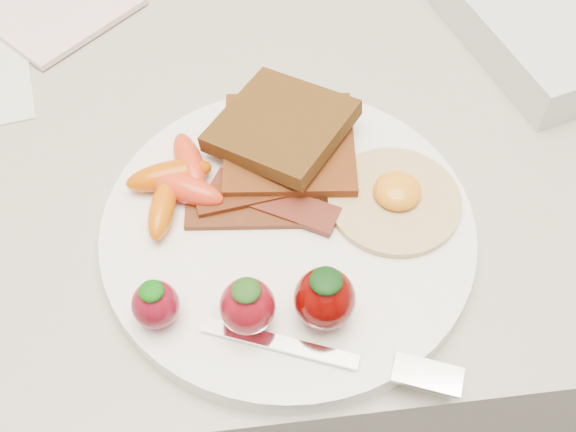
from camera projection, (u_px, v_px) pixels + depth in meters
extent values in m
cube|color=gray|center=(269.00, 323.00, 0.99)|extent=(2.00, 0.60, 0.90)
cylinder|color=white|center=(288.00, 231.00, 0.53)|extent=(0.27, 0.27, 0.02)
cube|color=#391F0D|center=(289.00, 146.00, 0.55)|extent=(0.11, 0.11, 0.01)
cube|color=#301C09|center=(281.00, 126.00, 0.54)|extent=(0.13, 0.13, 0.02)
cylinder|color=#C8B696|center=(394.00, 201.00, 0.53)|extent=(0.13, 0.13, 0.01)
ellipsoid|color=orange|center=(397.00, 191.00, 0.52)|extent=(0.05, 0.05, 0.02)
cube|color=#43190F|center=(253.00, 214.00, 0.52)|extent=(0.10, 0.03, 0.00)
cube|color=#360E0B|center=(273.00, 201.00, 0.52)|extent=(0.10, 0.07, 0.00)
cube|color=black|center=(261.00, 190.00, 0.53)|extent=(0.10, 0.04, 0.00)
ellipsoid|color=#BD4B00|center=(169.00, 175.00, 0.53)|extent=(0.07, 0.03, 0.02)
ellipsoid|color=red|center=(185.00, 189.00, 0.52)|extent=(0.06, 0.05, 0.02)
ellipsoid|color=#C95702|center=(162.00, 210.00, 0.51)|extent=(0.03, 0.05, 0.02)
ellipsoid|color=red|center=(189.00, 162.00, 0.54)|extent=(0.03, 0.06, 0.02)
ellipsoid|color=maroon|center=(156.00, 305.00, 0.46)|extent=(0.03, 0.03, 0.03)
ellipsoid|color=#0A5108|center=(151.00, 291.00, 0.45)|extent=(0.02, 0.02, 0.01)
ellipsoid|color=maroon|center=(248.00, 306.00, 0.46)|extent=(0.04, 0.04, 0.04)
ellipsoid|color=#183D0F|center=(246.00, 290.00, 0.44)|extent=(0.02, 0.02, 0.01)
ellipsoid|color=#510200|center=(325.00, 299.00, 0.46)|extent=(0.04, 0.04, 0.04)
ellipsoid|color=black|center=(326.00, 281.00, 0.44)|extent=(0.02, 0.02, 0.01)
cube|color=white|center=(279.00, 343.00, 0.46)|extent=(0.10, 0.05, 0.00)
cube|color=silver|center=(428.00, 375.00, 0.45)|extent=(0.05, 0.03, 0.00)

